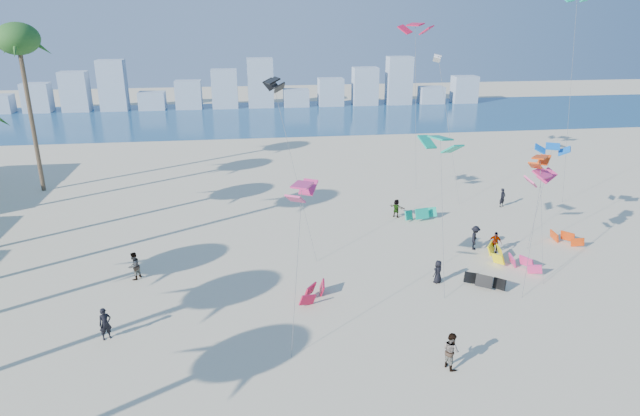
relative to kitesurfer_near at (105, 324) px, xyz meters
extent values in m
plane|color=navy|center=(9.43, 62.63, -0.90)|extent=(220.00, 220.00, 0.00)
imported|color=black|center=(0.00, 0.00, 0.00)|extent=(0.79, 0.70, 1.81)
imported|color=gray|center=(17.36, -4.88, 0.06)|extent=(0.99, 1.12, 1.92)
imported|color=black|center=(19.72, 3.92, -0.14)|extent=(0.89, 0.84, 1.54)
imported|color=gray|center=(25.35, 7.91, -0.10)|extent=(0.98, 0.89, 1.60)
imported|color=black|center=(24.13, 8.65, 0.00)|extent=(1.11, 1.34, 1.81)
imported|color=gray|center=(20.19, 15.96, -0.12)|extent=(1.34, 1.36, 1.56)
imported|color=black|center=(30.17, 17.22, -0.06)|extent=(0.73, 0.65, 1.69)
imported|color=gray|center=(0.29, 7.03, 0.03)|extent=(1.08, 1.14, 1.87)
cylinder|color=#595959|center=(10.19, -1.03, 3.05)|extent=(1.08, 3.98, 7.92)
cylinder|color=#595959|center=(19.87, 4.31, 3.52)|extent=(0.81, 4.96, 8.87)
cylinder|color=#595959|center=(26.54, 4.27, 2.91)|extent=(0.31, 2.99, 7.63)
cylinder|color=#595959|center=(11.16, 10.61, 5.03)|extent=(2.51, 5.02, 11.88)
cylinder|color=#595959|center=(26.23, 21.25, 5.38)|extent=(0.97, 5.83, 12.57)
cylinder|color=#595959|center=(29.14, 9.30, 2.66)|extent=(2.14, 2.17, 7.14)
cylinder|color=#595959|center=(24.09, 24.70, 6.70)|extent=(0.09, 3.00, 15.21)
cylinder|color=#595959|center=(25.55, 3.42, 2.38)|extent=(2.71, 4.31, 6.59)
cylinder|color=#595959|center=(36.52, 19.41, 8.10)|extent=(0.64, 3.55, 18.00)
cylinder|color=brown|center=(-11.77, 27.63, 6.15)|extent=(0.40, 0.40, 14.11)
ellipsoid|color=#265E21|center=(-11.77, 27.63, 13.21)|extent=(3.80, 3.80, 2.85)
cube|color=#9EADBF|center=(-26.37, 72.63, 1.50)|extent=(4.40, 3.00, 4.80)
cube|color=#9EADBF|center=(-20.17, 72.63, 2.40)|extent=(4.40, 3.00, 6.60)
cube|color=#9EADBF|center=(-13.97, 72.63, 3.30)|extent=(4.40, 3.00, 8.40)
cube|color=#9EADBF|center=(-7.77, 72.63, 0.60)|extent=(4.40, 3.00, 3.00)
cube|color=#9EADBF|center=(-1.57, 72.63, 1.50)|extent=(4.40, 3.00, 4.80)
cube|color=#9EADBF|center=(4.63, 72.63, 2.40)|extent=(4.40, 3.00, 6.60)
cube|color=#9EADBF|center=(10.83, 72.63, 3.30)|extent=(4.40, 3.00, 8.40)
cube|color=#9EADBF|center=(17.03, 72.63, 0.60)|extent=(4.40, 3.00, 3.00)
cube|color=#9EADBF|center=(23.23, 72.63, 1.50)|extent=(4.40, 3.00, 4.80)
cube|color=#9EADBF|center=(29.43, 72.63, 2.40)|extent=(4.40, 3.00, 6.60)
cube|color=#9EADBF|center=(35.63, 72.63, 3.30)|extent=(4.40, 3.00, 8.40)
cube|color=#9EADBF|center=(41.83, 72.63, 0.60)|extent=(4.40, 3.00, 3.00)
cube|color=#9EADBF|center=(48.03, 72.63, 1.50)|extent=(4.40, 3.00, 4.80)
camera|label=1|loc=(7.87, -27.36, 15.94)|focal=31.60mm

